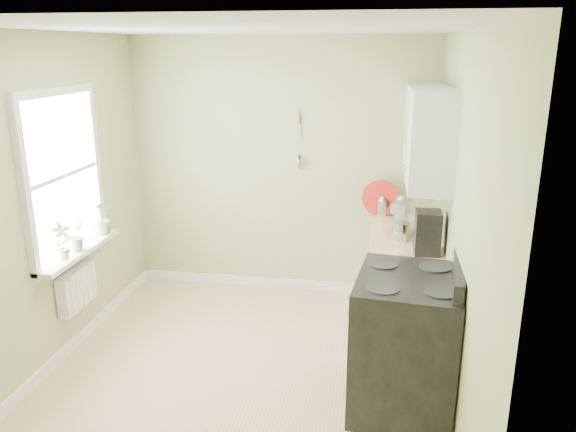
% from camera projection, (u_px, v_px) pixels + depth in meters
% --- Properties ---
extents(floor, '(3.20, 3.60, 0.02)m').
position_uv_depth(floor, '(243.00, 376.00, 4.59)').
color(floor, tan).
rests_on(floor, ground).
extents(ceiling, '(3.20, 3.60, 0.02)m').
position_uv_depth(ceiling, '(233.00, 26.00, 3.81)').
color(ceiling, white).
rests_on(ceiling, wall_back).
extents(wall_back, '(3.20, 0.02, 2.70)m').
position_uv_depth(wall_back, '(281.00, 168.00, 5.91)').
color(wall_back, '#B0B77D').
rests_on(wall_back, floor).
extents(wall_left, '(0.02, 3.60, 2.70)m').
position_uv_depth(wall_left, '(42.00, 208.00, 4.45)').
color(wall_left, '#B0B77D').
rests_on(wall_left, floor).
extents(wall_right, '(0.02, 3.60, 2.70)m').
position_uv_depth(wall_right, '(461.00, 229.00, 3.95)').
color(wall_right, '#B0B77D').
rests_on(wall_right, floor).
extents(base_cabinets, '(0.60, 1.60, 0.87)m').
position_uv_depth(base_cabinets, '(404.00, 288.00, 5.20)').
color(base_cabinets, white).
rests_on(base_cabinets, floor).
extents(countertop, '(0.64, 1.60, 0.04)m').
position_uv_depth(countertop, '(406.00, 241.00, 5.08)').
color(countertop, beige).
rests_on(countertop, base_cabinets).
extents(upper_cabinets, '(0.35, 1.40, 0.80)m').
position_uv_depth(upper_cabinets, '(428.00, 134.00, 4.87)').
color(upper_cabinets, white).
rests_on(upper_cabinets, wall_right).
extents(window, '(0.06, 1.14, 1.44)m').
position_uv_depth(window, '(62.00, 175.00, 4.67)').
color(window, white).
rests_on(window, wall_left).
extents(window_sill, '(0.18, 1.14, 0.04)m').
position_uv_depth(window_sill, '(79.00, 251.00, 4.86)').
color(window_sill, white).
rests_on(window_sill, wall_left).
extents(radiator, '(0.12, 0.50, 0.35)m').
position_uv_depth(radiator, '(77.00, 288.00, 4.91)').
color(radiator, white).
rests_on(radiator, wall_left).
extents(wall_utensils, '(0.02, 0.14, 0.58)m').
position_uv_depth(wall_utensils, '(299.00, 149.00, 5.79)').
color(wall_utensils, beige).
rests_on(wall_utensils, wall_back).
extents(stove, '(0.82, 0.92, 1.16)m').
position_uv_depth(stove, '(406.00, 342.00, 4.07)').
color(stove, black).
rests_on(stove, floor).
extents(stand_mixer, '(0.26, 0.34, 0.37)m').
position_uv_depth(stand_mixer, '(401.00, 220.00, 5.10)').
color(stand_mixer, '#B2B2B7').
rests_on(stand_mixer, countertop).
extents(kettle, '(0.21, 0.12, 0.21)m').
position_uv_depth(kettle, '(382.00, 206.00, 5.75)').
color(kettle, silver).
rests_on(kettle, countertop).
extents(coffee_maker, '(0.21, 0.23, 0.36)m').
position_uv_depth(coffee_maker, '(427.00, 233.00, 4.68)').
color(coffee_maker, black).
rests_on(coffee_maker, countertop).
extents(red_tray, '(0.37, 0.07, 0.37)m').
position_uv_depth(red_tray, '(380.00, 198.00, 5.73)').
color(red_tray, red).
rests_on(red_tray, countertop).
extents(jar, '(0.07, 0.07, 0.08)m').
position_uv_depth(jar, '(391.00, 262.00, 4.42)').
color(jar, '#B1A68A').
rests_on(jar, countertop).
extents(plant_a, '(0.19, 0.20, 0.32)m').
position_uv_depth(plant_a, '(62.00, 241.00, 4.56)').
color(plant_a, '#4D813B').
rests_on(plant_a, window_sill).
extents(plant_b, '(0.18, 0.20, 0.28)m').
position_uv_depth(plant_b, '(76.00, 235.00, 4.78)').
color(plant_b, '#4D813B').
rests_on(plant_b, window_sill).
extents(plant_c, '(0.22, 0.22, 0.32)m').
position_uv_depth(plant_c, '(101.00, 218.00, 5.20)').
color(plant_c, '#4D813B').
rests_on(plant_c, window_sill).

